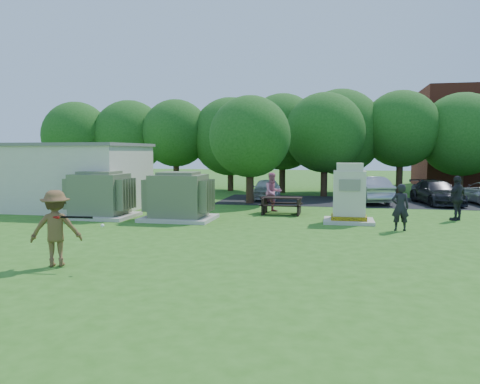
% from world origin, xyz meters
% --- Properties ---
extents(ground, '(120.00, 120.00, 0.00)m').
position_xyz_m(ground, '(0.00, 0.00, 0.00)').
color(ground, '#2D6619').
rests_on(ground, ground).
extents(service_building, '(10.00, 5.00, 3.20)m').
position_xyz_m(service_building, '(-11.00, 7.00, 1.60)').
color(service_building, beige).
rests_on(service_building, ground).
extents(service_building_roof, '(10.20, 5.20, 0.15)m').
position_xyz_m(service_building_roof, '(-11.00, 7.00, 3.27)').
color(service_building_roof, slate).
rests_on(service_building_roof, service_building).
extents(parking_strip, '(20.00, 6.00, 0.01)m').
position_xyz_m(parking_strip, '(7.00, 13.50, 0.01)').
color(parking_strip, '#232326').
rests_on(parking_strip, ground).
extents(transformer_left, '(3.00, 2.40, 2.07)m').
position_xyz_m(transformer_left, '(-6.50, 4.50, 0.97)').
color(transformer_left, beige).
rests_on(transformer_left, ground).
extents(transformer_right, '(3.00, 2.40, 2.07)m').
position_xyz_m(transformer_right, '(-2.80, 4.50, 0.97)').
color(transformer_right, beige).
rests_on(transformer_right, ground).
extents(generator_cabinet, '(2.03, 1.66, 2.47)m').
position_xyz_m(generator_cabinet, '(4.36, 5.20, 1.08)').
color(generator_cabinet, beige).
rests_on(generator_cabinet, ground).
extents(picnic_table, '(1.88, 1.41, 0.81)m').
position_xyz_m(picnic_table, '(1.32, 7.23, 0.50)').
color(picnic_table, black).
rests_on(picnic_table, ground).
extents(batter, '(1.46, 1.18, 1.96)m').
position_xyz_m(batter, '(-3.19, -3.87, 0.98)').
color(batter, brown).
rests_on(batter, ground).
extents(person_by_generator, '(0.67, 0.46, 1.76)m').
position_xyz_m(person_by_generator, '(6.18, 3.56, 0.88)').
color(person_by_generator, black).
rests_on(person_by_generator, ground).
extents(person_at_picnic, '(1.18, 1.13, 1.92)m').
position_xyz_m(person_at_picnic, '(0.80, 7.99, 0.96)').
color(person_at_picnic, '#CF6D8A').
rests_on(person_at_picnic, ground).
extents(person_walking_right, '(1.12, 1.13, 1.92)m').
position_xyz_m(person_walking_right, '(8.90, 6.77, 0.96)').
color(person_walking_right, '#26262B').
rests_on(person_walking_right, ground).
extents(car_white, '(1.55, 3.75, 1.27)m').
position_xyz_m(car_white, '(-0.41, 13.82, 0.63)').
color(car_white, silver).
rests_on(car_white, ground).
extents(car_silver_a, '(2.92, 4.87, 1.52)m').
position_xyz_m(car_silver_a, '(5.50, 13.19, 0.76)').
color(car_silver_a, '#A1A0A4').
rests_on(car_silver_a, ground).
extents(car_dark, '(2.67, 4.80, 1.32)m').
position_xyz_m(car_dark, '(9.29, 13.08, 0.66)').
color(car_dark, black).
rests_on(car_dark, ground).
extents(batting_equipment, '(1.47, 0.27, 0.24)m').
position_xyz_m(batting_equipment, '(-2.55, -3.96, 1.26)').
color(batting_equipment, black).
rests_on(batting_equipment, ground).
extents(tree_row, '(41.30, 13.30, 7.30)m').
position_xyz_m(tree_row, '(1.75, 18.50, 4.15)').
color(tree_row, '#47301E').
rests_on(tree_row, ground).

